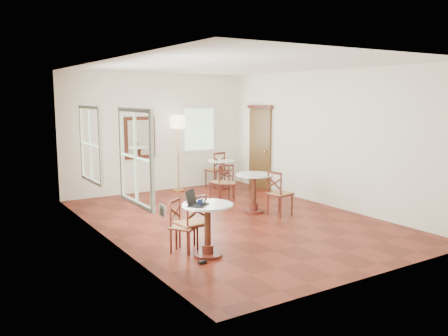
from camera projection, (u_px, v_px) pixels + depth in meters
name	position (u px, v px, depth m)	size (l,w,h in m)	color
ground	(232.00, 220.00, 9.31)	(7.00, 7.00, 0.00)	#621D10
room_shell	(222.00, 124.00, 9.23)	(5.02, 7.02, 3.01)	white
cafe_table_near	(208.00, 224.00, 7.11)	(0.77, 0.77, 0.82)	#4F1C13
cafe_table_mid	(254.00, 189.00, 9.85)	(0.78, 0.78, 0.82)	#4F1C13
cafe_table_back	(221.00, 171.00, 12.43)	(0.71, 0.71, 0.75)	#4F1C13
chair_near_a	(192.00, 223.00, 7.38)	(0.45, 0.45, 0.90)	#4F1C13
chair_near_b	(183.00, 226.00, 7.34)	(0.53, 0.53, 0.83)	#4F1C13
chair_mid_a	(220.00, 182.00, 11.10)	(0.45, 0.45, 0.84)	#4F1C13
chair_mid_b	(279.00, 193.00, 9.58)	(0.49, 0.49, 0.93)	#4F1C13
chair_back_a	(216.00, 170.00, 12.61)	(0.50, 0.50, 0.96)	#4F1C13
chair_back_b	(227.00, 183.00, 11.06)	(0.52, 0.52, 0.83)	#4F1C13
floor_lamp	(178.00, 127.00, 11.91)	(0.38, 0.38, 1.96)	#BF8C3F
laptop	(195.00, 202.00, 6.96)	(0.41, 0.41, 0.23)	black
mouse	(196.00, 204.00, 6.97)	(0.09, 0.06, 0.03)	black
navy_mug	(200.00, 202.00, 6.95)	(0.12, 0.08, 0.10)	#101637
water_glass	(203.00, 201.00, 7.07)	(0.06, 0.06, 0.09)	white
power_adapter	(202.00, 262.00, 6.85)	(0.11, 0.07, 0.05)	black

